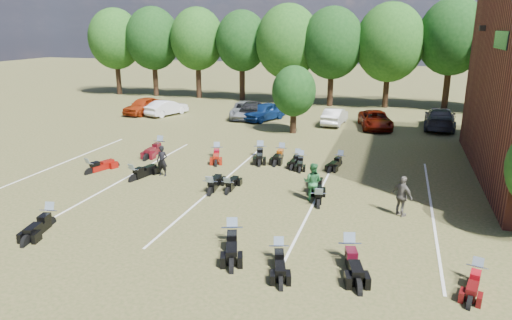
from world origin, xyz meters
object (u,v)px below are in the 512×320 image
at_px(person_grey, 402,196).
at_px(motorcycle_3, 232,244).
at_px(car_0, 143,106).
at_px(motorcycle_14, 160,152).
at_px(person_black, 162,161).
at_px(motorcycle_7, 90,174).
at_px(person_green, 313,182).
at_px(car_4, 264,112).

xyz_separation_m(person_grey, motorcycle_3, (-5.81, -4.54, -0.87)).
xyz_separation_m(car_0, motorcycle_14, (7.71, -11.12, -0.74)).
bearing_deg(motorcycle_3, motorcycle_14, 110.35).
xyz_separation_m(person_black, motorcycle_7, (-3.89, -0.89, -0.81)).
height_order(person_green, motorcycle_14, person_green).
distance_m(person_grey, motorcycle_7, 16.00).
xyz_separation_m(car_4, motorcycle_14, (-3.46, -11.61, -0.73)).
distance_m(car_4, person_grey, 20.80).
bearing_deg(motorcycle_14, car_4, 70.13).
relative_size(person_grey, motorcycle_7, 0.78).
bearing_deg(person_black, motorcycle_3, -47.86).
height_order(car_4, motorcycle_14, car_4).
bearing_deg(motorcycle_7, car_0, -49.69).
distance_m(motorcycle_3, motorcycle_7, 11.51).
height_order(person_grey, motorcycle_7, person_grey).
height_order(motorcycle_7, motorcycle_14, motorcycle_14).
bearing_deg(person_green, person_black, -4.10).
distance_m(car_4, person_green, 18.44).
bearing_deg(car_0, car_4, 9.99).
relative_size(motorcycle_7, motorcycle_14, 0.88).
distance_m(person_green, motorcycle_14, 11.98).
height_order(car_4, person_black, person_black).
distance_m(car_4, person_black, 15.83).
bearing_deg(car_4, car_0, -153.85).
bearing_deg(motorcycle_14, motorcycle_3, -53.66).
bearing_deg(car_4, person_green, -43.35).
distance_m(car_0, motorcycle_7, 17.39).
distance_m(person_black, motorcycle_7, 4.07).
bearing_deg(car_4, motorcycle_14, -82.97).
relative_size(car_0, person_black, 2.67).
bearing_deg(motorcycle_7, person_black, -148.06).
height_order(person_black, person_grey, person_grey).
distance_m(person_green, person_grey, 3.91).
bearing_deg(person_black, motorcycle_7, -169.48).
height_order(person_green, motorcycle_3, person_green).
bearing_deg(person_grey, motorcycle_7, 36.25).
xyz_separation_m(motorcycle_3, motorcycle_14, (-8.72, 10.54, 0.00)).
relative_size(person_grey, motorcycle_3, 0.71).
height_order(car_0, motorcycle_7, car_0).
relative_size(motorcycle_3, motorcycle_14, 0.97).
xyz_separation_m(person_black, person_green, (8.20, -1.18, 0.07)).
relative_size(person_black, motorcycle_7, 0.73).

